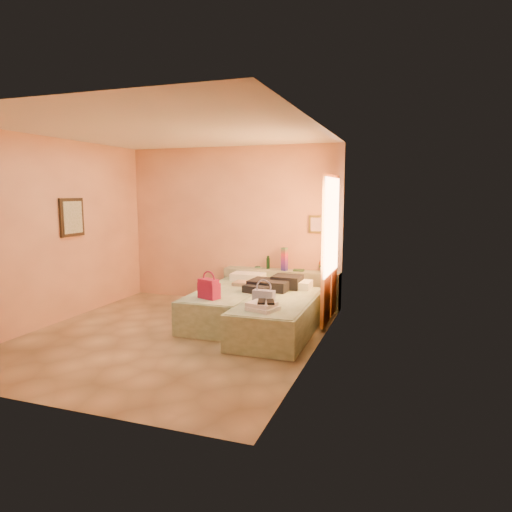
% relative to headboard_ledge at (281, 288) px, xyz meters
% --- Properties ---
extents(ground, '(4.50, 4.50, 0.00)m').
position_rel_headboard_ledge_xyz_m(ground, '(-0.98, -2.10, -0.33)').
color(ground, tan).
rests_on(ground, ground).
extents(room_walls, '(4.02, 4.51, 2.81)m').
position_rel_headboard_ledge_xyz_m(room_walls, '(-0.77, -1.53, 1.46)').
color(room_walls, '#EFB07F').
rests_on(room_walls, ground).
extents(headboard_ledge, '(2.05, 0.30, 0.65)m').
position_rel_headboard_ledge_xyz_m(headboard_ledge, '(0.00, 0.00, 0.00)').
color(headboard_ledge, '#98A688').
rests_on(headboard_ledge, ground).
extents(bed_left, '(0.92, 2.01, 0.50)m').
position_rel_headboard_ledge_xyz_m(bed_left, '(-0.50, -1.13, -0.08)').
color(bed_left, beige).
rests_on(bed_left, ground).
extents(bed_right, '(0.92, 2.01, 0.50)m').
position_rel_headboard_ledge_xyz_m(bed_right, '(0.40, -1.51, -0.08)').
color(bed_right, beige).
rests_on(bed_right, ground).
extents(water_bottle, '(0.08, 0.08, 0.22)m').
position_rel_headboard_ledge_xyz_m(water_bottle, '(-0.26, 0.05, 0.43)').
color(water_bottle, '#153A21').
rests_on(water_bottle, headboard_ledge).
extents(rainbow_box, '(0.11, 0.11, 0.40)m').
position_rel_headboard_ledge_xyz_m(rainbow_box, '(0.07, -0.04, 0.52)').
color(rainbow_box, '#A6143F').
rests_on(rainbow_box, headboard_ledge).
extents(small_dish, '(0.13, 0.13, 0.03)m').
position_rel_headboard_ledge_xyz_m(small_dish, '(-0.46, 0.08, 0.34)').
color(small_dish, '#457F5F').
rests_on(small_dish, headboard_ledge).
extents(green_book, '(0.19, 0.14, 0.03)m').
position_rel_headboard_ledge_xyz_m(green_book, '(0.31, -0.01, 0.34)').
color(green_book, '#25452A').
rests_on(green_book, headboard_ledge).
extents(flower_vase, '(0.21, 0.21, 0.24)m').
position_rel_headboard_ledge_xyz_m(flower_vase, '(0.73, 0.02, 0.44)').
color(flower_vase, silver).
rests_on(flower_vase, headboard_ledge).
extents(magenta_handbag, '(0.34, 0.26, 0.28)m').
position_rel_headboard_ledge_xyz_m(magenta_handbag, '(-0.55, -1.78, 0.32)').
color(magenta_handbag, '#A6143F').
rests_on(magenta_handbag, bed_left).
extents(khaki_garment, '(0.34, 0.27, 0.06)m').
position_rel_headboard_ledge_xyz_m(khaki_garment, '(-0.40, -0.76, 0.20)').
color(khaki_garment, tan).
rests_on(khaki_garment, bed_left).
extents(clothes_pile, '(0.73, 0.73, 0.20)m').
position_rel_headboard_ledge_xyz_m(clothes_pile, '(0.14, -0.95, 0.27)').
color(clothes_pile, black).
rests_on(clothes_pile, bed_right).
extents(blue_handbag, '(0.30, 0.14, 0.19)m').
position_rel_headboard_ledge_xyz_m(blue_handbag, '(0.28, -1.83, 0.27)').
color(blue_handbag, '#3B4B8E').
rests_on(blue_handbag, bed_right).
extents(towel_stack, '(0.43, 0.39, 0.10)m').
position_rel_headboard_ledge_xyz_m(towel_stack, '(0.38, -2.17, 0.23)').
color(towel_stack, white).
rests_on(towel_stack, bed_right).
extents(sandal_pair, '(0.24, 0.28, 0.03)m').
position_rel_headboard_ledge_xyz_m(sandal_pair, '(0.41, -2.15, 0.29)').
color(sandal_pair, black).
rests_on(sandal_pair, towel_stack).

